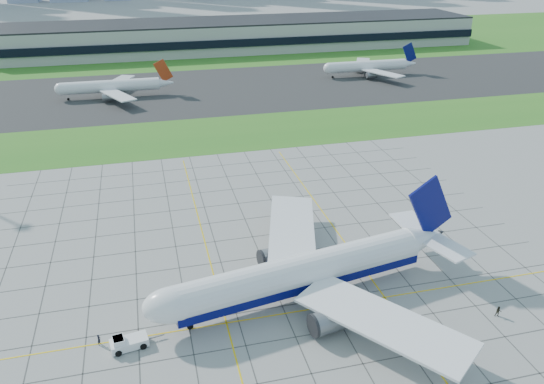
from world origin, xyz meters
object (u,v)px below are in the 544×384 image
object	(u,v)px
distant_jet_1	(112,86)
distant_jet_2	(368,66)
crew_far	(498,312)
pushback_tug	(127,342)
crew_near	(99,340)
airliner	(304,273)

from	to	relation	value
distant_jet_1	distant_jet_2	world-z (taller)	same
crew_far	distant_jet_2	bearing A→B (deg)	98.77
crew_far	distant_jet_2	world-z (taller)	distant_jet_2
pushback_tug	crew_near	xyz separation A→B (m)	(-4.22, 1.80, -0.09)
airliner	crew_near	xyz separation A→B (m)	(-34.04, -3.84, -4.14)
distant_jet_2	crew_near	bearing A→B (deg)	-125.84
crew_near	crew_far	bearing A→B (deg)	-75.30
pushback_tug	crew_far	bearing A→B (deg)	-17.09
airliner	distant_jet_2	size ratio (longest dim) A/B	1.38
airliner	distant_jet_2	xyz separation A→B (m)	(77.22, 150.19, -0.58)
crew_near	distant_jet_1	bearing A→B (deg)	22.96
distant_jet_1	crew_far	bearing A→B (deg)	-67.46
distant_jet_1	pushback_tug	bearing A→B (deg)	-88.28
distant_jet_1	distant_jet_2	xyz separation A→B (m)	(111.46, 9.02, -0.00)
crew_far	pushback_tug	bearing A→B (deg)	-162.06
airliner	crew_far	world-z (taller)	airliner
pushback_tug	crew_near	size ratio (longest dim) A/B	4.52
airliner	distant_jet_1	distance (m)	145.26
crew_far	distant_jet_2	distance (m)	170.00
pushback_tug	crew_near	distance (m)	4.58
distant_jet_1	distant_jet_2	distance (m)	111.82
airliner	pushback_tug	size ratio (longest dim) A/B	7.04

